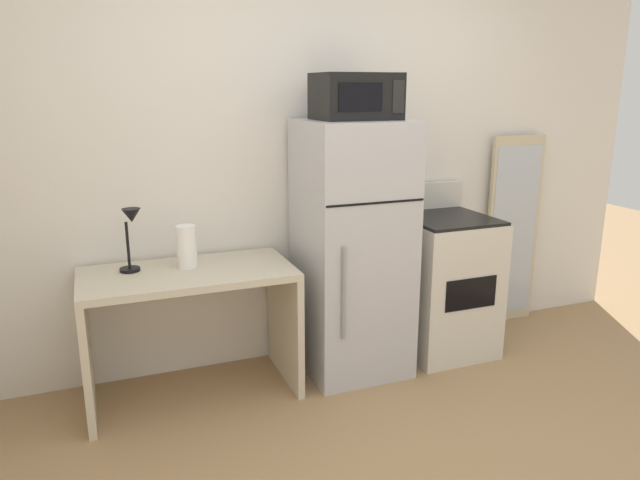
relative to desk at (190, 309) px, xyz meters
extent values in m
cube|color=silver|center=(0.89, 0.37, 0.78)|extent=(5.00, 0.10, 2.60)
cube|color=beige|center=(0.00, 0.00, 0.21)|extent=(1.16, 0.60, 0.04)
cube|color=beige|center=(-0.56, 0.00, -0.17)|extent=(0.04, 0.60, 0.71)
cube|color=beige|center=(0.56, 0.00, -0.17)|extent=(0.04, 0.60, 0.71)
cylinder|color=black|center=(-0.30, 0.10, 0.24)|extent=(0.11, 0.11, 0.02)
cylinder|color=black|center=(-0.30, 0.10, 0.37)|extent=(0.02, 0.02, 0.26)
cone|color=black|center=(-0.27, 0.08, 0.54)|extent=(0.10, 0.10, 0.08)
cylinder|color=white|center=(0.01, 0.06, 0.35)|extent=(0.11, 0.11, 0.24)
cube|color=#B7B7BC|center=(1.00, -0.01, 0.25)|extent=(0.61, 0.62, 1.55)
cube|color=black|center=(1.00, -0.32, 0.59)|extent=(0.59, 0.00, 0.01)
cylinder|color=gray|center=(0.80, -0.33, 0.10)|extent=(0.02, 0.02, 0.54)
cube|color=black|center=(1.00, -0.03, 1.16)|extent=(0.46, 0.34, 0.26)
cube|color=black|center=(0.95, -0.20, 1.16)|extent=(0.26, 0.01, 0.15)
cube|color=black|center=(1.18, -0.20, 1.16)|extent=(0.07, 0.01, 0.18)
cube|color=beige|center=(1.68, 0.00, -0.07)|extent=(0.57, 0.60, 0.90)
cube|color=black|center=(1.68, 0.00, 0.39)|extent=(0.55, 0.58, 0.02)
cube|color=beige|center=(1.68, 0.28, 0.49)|extent=(0.57, 0.04, 0.18)
cube|color=black|center=(1.68, -0.30, -0.03)|extent=(0.36, 0.01, 0.20)
cube|color=#C6B793|center=(2.42, 0.26, 0.18)|extent=(0.44, 0.03, 1.40)
cube|color=#B2BCC6|center=(2.42, 0.24, 0.18)|extent=(0.39, 0.00, 1.26)
camera|label=1|loc=(-0.45, -3.16, 1.21)|focal=33.02mm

